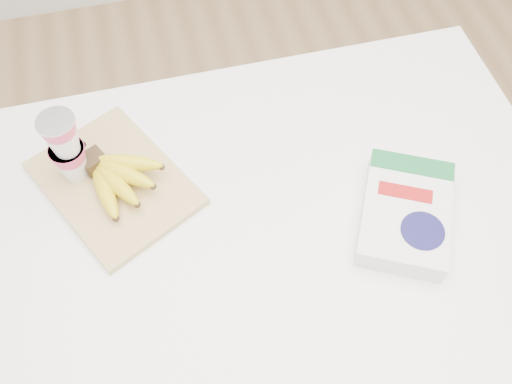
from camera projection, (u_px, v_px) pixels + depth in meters
room at (258, 94)px, 0.85m from camera, size 4.00×4.00×4.00m
table at (257, 307)px, 1.57m from camera, size 1.30×0.87×0.97m
cutting_board at (114, 183)px, 1.20m from camera, size 0.37×0.41×0.02m
bananas at (116, 176)px, 1.17m from camera, size 0.18×0.18×0.06m
yogurt_stack at (66, 147)px, 1.12m from camera, size 0.08×0.08×0.17m
cereal_box at (405, 213)px, 1.14m from camera, size 0.27×0.30×0.06m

